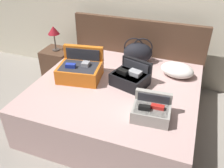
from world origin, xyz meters
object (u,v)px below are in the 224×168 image
object	(u,v)px
hard_case_small	(151,111)
table_lamp	(54,31)
duffel_bag	(138,52)
pillow_center_head	(87,55)
hard_case_large	(80,70)
nightstand	(58,65)
hard_case_medium	(130,77)
bed	(116,103)
pillow_near_headboard	(177,70)

from	to	relation	value
hard_case_small	table_lamp	world-z (taller)	table_lamp
duffel_bag	pillow_center_head	world-z (taller)	duffel_bag
hard_case_large	hard_case_small	world-z (taller)	hard_case_large
nightstand	duffel_bag	bearing A→B (deg)	1.44
hard_case_large	duffel_bag	size ratio (longest dim) A/B	1.26
duffel_bag	nightstand	distance (m)	1.42
hard_case_medium	hard_case_small	world-z (taller)	hard_case_medium
bed	nightstand	world-z (taller)	bed
hard_case_small	duffel_bag	distance (m)	1.26
pillow_near_headboard	pillow_center_head	world-z (taller)	pillow_near_headboard
hard_case_medium	nightstand	size ratio (longest dim) A/B	0.92
hard_case_small	pillow_center_head	world-z (taller)	hard_case_small
hard_case_small	table_lamp	size ratio (longest dim) A/B	1.00
duffel_bag	hard_case_medium	bearing A→B (deg)	-82.81
hard_case_large	hard_case_medium	xyz separation A→B (m)	(0.65, 0.07, -0.02)
table_lamp	pillow_center_head	bearing A→B (deg)	-14.44
hard_case_large	nightstand	bearing A→B (deg)	130.39
hard_case_large	hard_case_small	size ratio (longest dim) A/B	1.47
table_lamp	duffel_bag	bearing A→B (deg)	1.44
bed	nightstand	bearing A→B (deg)	151.97
hard_case_small	duffel_bag	world-z (taller)	duffel_bag
bed	nightstand	xyz separation A→B (m)	(-1.27, 0.68, -0.01)
hard_case_large	table_lamp	bearing A→B (deg)	130.39
pillow_center_head	bed	bearing A→B (deg)	-38.86
hard_case_small	duffel_bag	bearing A→B (deg)	107.27
duffel_bag	nightstand	size ratio (longest dim) A/B	0.87
duffel_bag	table_lamp	bearing A→B (deg)	-178.56
hard_case_small	pillow_near_headboard	distance (m)	0.96
bed	table_lamp	world-z (taller)	table_lamp
pillow_near_headboard	pillow_center_head	xyz separation A→B (m)	(-1.31, 0.02, -0.01)
hard_case_large	nightstand	world-z (taller)	hard_case_large
bed	pillow_near_headboard	bearing A→B (deg)	36.45
hard_case_large	bed	bearing A→B (deg)	-10.63
hard_case_medium	nightstand	xyz separation A→B (m)	(-1.43, 0.60, -0.38)
hard_case_medium	duffel_bag	world-z (taller)	duffel_bag
hard_case_medium	hard_case_small	bearing A→B (deg)	-38.02
hard_case_medium	pillow_near_headboard	size ratio (longest dim) A/B	1.14
duffel_bag	table_lamp	distance (m)	1.36
hard_case_large	hard_case_medium	size ratio (longest dim) A/B	1.20
hard_case_medium	pillow_near_headboard	xyz separation A→B (m)	(0.51, 0.42, -0.01)
hard_case_small	nightstand	size ratio (longest dim) A/B	0.75
pillow_center_head	table_lamp	xyz separation A→B (m)	(-0.64, 0.16, 0.23)
bed	pillow_near_headboard	xyz separation A→B (m)	(0.67, 0.50, 0.36)
table_lamp	hard_case_medium	bearing A→B (deg)	-22.69
hard_case_large	pillow_near_headboard	bearing A→B (deg)	13.38
hard_case_medium	hard_case_small	distance (m)	0.66
bed	hard_case_small	size ratio (longest dim) A/B	4.99
bed	pillow_center_head	world-z (taller)	pillow_center_head
duffel_bag	pillow_center_head	bearing A→B (deg)	-164.64
hard_case_small	nightstand	xyz separation A→B (m)	(-1.82, 1.14, -0.36)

